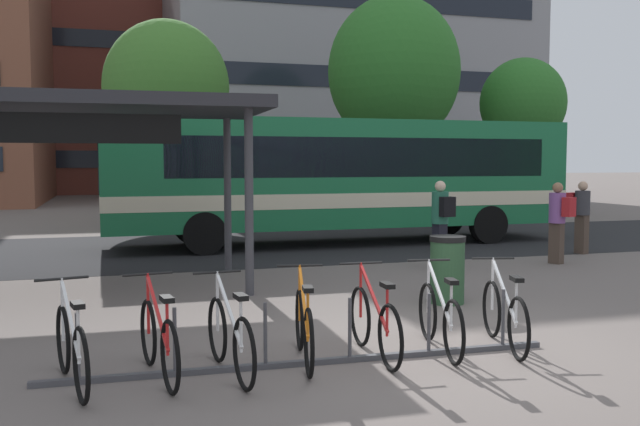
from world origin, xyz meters
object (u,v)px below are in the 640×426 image
(city_bus, at_px, (338,176))
(street_tree_1, at_px, (167,88))
(commuter_red_pack_2, at_px, (581,212))
(street_tree_2, at_px, (394,72))
(transit_shelter, at_px, (58,110))
(parked_bicycle_red_4, at_px, (374,323))
(commuter_black_pack_0, at_px, (441,218))
(parked_bicycle_white_6, at_px, (504,315))
(parked_bicycle_white_5, at_px, (440,318))
(trash_bin, at_px, (447,269))
(parked_bicycle_red_1, at_px, (159,341))
(parked_bicycle_orange_3, at_px, (304,328))
(parked_bicycle_white_0, at_px, (71,348))
(parked_bicycle_white_2, at_px, (230,338))
(commuter_red_pack_1, at_px, (559,217))
(street_tree_0, at_px, (523,104))

(city_bus, distance_m, street_tree_1, 8.47)
(commuter_red_pack_2, height_order, street_tree_2, street_tree_2)
(transit_shelter, bearing_deg, parked_bicycle_red_4, -54.13)
(parked_bicycle_red_4, relative_size, street_tree_1, 0.25)
(street_tree_1, relative_size, street_tree_2, 0.83)
(transit_shelter, relative_size, street_tree_2, 0.82)
(commuter_black_pack_0, relative_size, street_tree_2, 0.21)
(city_bus, relative_size, parked_bicycle_white_6, 7.18)
(parked_bicycle_white_5, relative_size, trash_bin, 1.66)
(parked_bicycle_red_1, relative_size, trash_bin, 1.66)
(commuter_red_pack_2, bearing_deg, parked_bicycle_white_6, -61.05)
(commuter_black_pack_0, bearing_deg, parked_bicycle_orange_3, 133.96)
(parked_bicycle_white_0, distance_m, parked_bicycle_white_5, 3.94)
(parked_bicycle_white_2, xyz_separation_m, parked_bicycle_red_4, (1.62, 0.16, 0.00))
(parked_bicycle_red_4, height_order, parked_bicycle_white_5, same)
(parked_bicycle_red_4, xyz_separation_m, parked_bicycle_white_5, (0.80, 0.01, 0.00))
(parked_bicycle_white_0, height_order, street_tree_1, street_tree_1)
(commuter_red_pack_2, height_order, street_tree_1, street_tree_1)
(street_tree_2, bearing_deg, street_tree_1, -179.65)
(commuter_red_pack_1, xyz_separation_m, street_tree_1, (-7.13, 11.73, 3.65))
(city_bus, bearing_deg, street_tree_0, -147.35)
(parked_bicycle_white_5, xyz_separation_m, parked_bicycle_white_6, (0.78, -0.08, 0.00))
(parked_bicycle_red_1, bearing_deg, parked_bicycle_red_4, -96.70)
(transit_shelter, height_order, commuter_red_pack_2, transit_shelter)
(transit_shelter, xyz_separation_m, trash_bin, (5.68, -2.80, -2.49))
(transit_shelter, bearing_deg, trash_bin, -24.65)
(commuter_black_pack_0, distance_m, trash_bin, 3.61)
(parked_bicycle_white_6, xyz_separation_m, commuter_red_pack_2, (6.16, 6.67, 0.60))
(parked_bicycle_white_0, height_order, street_tree_0, street_tree_0)
(street_tree_0, bearing_deg, trash_bin, -126.61)
(parked_bicycle_orange_3, distance_m, commuter_red_pack_1, 8.86)
(parked_bicycle_white_5, xyz_separation_m, commuter_red_pack_2, (6.95, 6.60, 0.60))
(street_tree_1, bearing_deg, street_tree_0, -3.11)
(parked_bicycle_red_1, bearing_deg, commuter_black_pack_0, -54.56)
(parked_bicycle_orange_3, height_order, commuter_red_pack_1, commuter_red_pack_1)
(parked_bicycle_white_0, relative_size, street_tree_1, 0.24)
(commuter_red_pack_2, bearing_deg, parked_bicycle_white_0, -76.66)
(city_bus, relative_size, trash_bin, 11.70)
(parked_bicycle_red_4, bearing_deg, parked_bicycle_orange_3, 89.68)
(transit_shelter, bearing_deg, parked_bicycle_white_2, -68.66)
(parked_bicycle_white_0, bearing_deg, parked_bicycle_red_4, -100.03)
(trash_bin, xyz_separation_m, street_tree_2, (5.33, 14.75, 4.97))
(parked_bicycle_white_0, bearing_deg, parked_bicycle_white_2, -103.92)
(street_tree_1, bearing_deg, parked_bicycle_orange_3, -89.69)
(parked_bicycle_white_0, distance_m, commuter_red_pack_1, 10.89)
(parked_bicycle_red_4, xyz_separation_m, street_tree_1, (-0.88, 17.10, 4.26))
(parked_bicycle_white_5, height_order, parked_bicycle_white_6, same)
(parked_bicycle_white_6, xyz_separation_m, street_tree_0, (10.92, 16.45, 3.99))
(parked_bicycle_red_1, bearing_deg, parked_bicycle_white_5, -96.94)
(parked_bicycle_red_1, relative_size, commuter_red_pack_1, 1.00)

